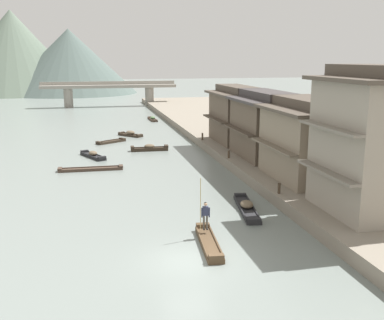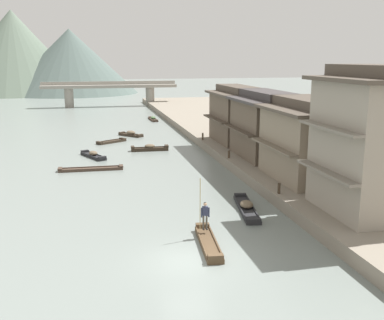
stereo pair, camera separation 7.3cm
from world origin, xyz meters
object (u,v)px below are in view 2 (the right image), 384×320
at_px(boat_midriver_drifting, 131,134).
at_px(house_waterfront_narrow, 237,115).
at_px(boat_foreground_poled, 208,243).
at_px(boat_moored_nearest, 153,119).
at_px(house_waterfront_nearest, 375,141).
at_px(mooring_post_dock_mid, 229,154).
at_px(boat_upstream_distant, 246,208).
at_px(boat_moored_third, 111,142).
at_px(mooring_post_dock_near, 279,188).
at_px(mooring_post_dock_far, 203,136).
at_px(boat_moored_second, 93,155).
at_px(boatman_person, 205,212).
at_px(house_waterfront_tall, 266,125).
at_px(boat_moored_far, 150,148).
at_px(boat_midriver_upstream, 91,169).
at_px(stone_bridge, 110,90).
at_px(house_waterfront_second, 312,140).

relative_size(boat_midriver_drifting, house_waterfront_narrow, 0.40).
xyz_separation_m(boat_foreground_poled, boat_moored_nearest, (4.17, 51.57, 0.05)).
relative_size(house_waterfront_nearest, mooring_post_dock_mid, 12.44).
relative_size(boat_foreground_poled, boat_upstream_distant, 0.84).
relative_size(boat_foreground_poled, house_waterfront_narrow, 0.58).
xyz_separation_m(boat_moored_third, boat_midriver_drifting, (2.72, 4.22, 0.14)).
relative_size(mooring_post_dock_near, mooring_post_dock_far, 0.96).
bearing_deg(house_waterfront_narrow, boat_moored_second, -176.70).
bearing_deg(boatman_person, house_waterfront_tall, 58.23).
xyz_separation_m(boat_midriver_drifting, house_waterfront_nearest, (11.21, -35.74, 4.90)).
distance_m(boat_moored_nearest, boat_moored_third, 20.45).
relative_size(boat_moored_far, boat_midriver_upstream, 0.71).
relative_size(house_waterfront_narrow, stone_bridge, 0.30).
bearing_deg(boat_moored_second, boat_upstream_distant, -63.25).
distance_m(boat_moored_second, house_waterfront_second, 22.67).
relative_size(boat_moored_third, house_waterfront_nearest, 0.42).
bearing_deg(boat_moored_second, house_waterfront_narrow, 3.30).
height_order(mooring_post_dock_far, stone_bridge, stone_bridge).
bearing_deg(boat_upstream_distant, boat_moored_far, 99.60).
height_order(boat_moored_third, boat_upstream_distant, boat_upstream_distant).
bearing_deg(boat_moored_second, stone_bridge, 85.17).
relative_size(boat_foreground_poled, boat_moored_nearest, 1.04).
bearing_deg(boat_midriver_drifting, house_waterfront_nearest, -72.59).
relative_size(boat_moored_second, house_waterfront_narrow, 0.51).
xyz_separation_m(boat_moored_second, boat_midriver_upstream, (-0.29, -5.56, -0.12)).
height_order(boat_upstream_distant, house_waterfront_narrow, house_waterfront_narrow).
height_order(boatman_person, boat_moored_third, boatman_person).
height_order(boat_moored_nearest, house_waterfront_tall, house_waterfront_tall).
xyz_separation_m(house_waterfront_narrow, mooring_post_dock_mid, (-3.36, -8.00, -2.64)).
xyz_separation_m(house_waterfront_tall, mooring_post_dock_far, (-3.54, 10.15, -2.61)).
relative_size(boat_upstream_distant, house_waterfront_narrow, 0.69).
distance_m(boatman_person, boat_upstream_distant, 5.68).
distance_m(house_waterfront_second, mooring_post_dock_mid, 9.57).
height_order(boat_midriver_upstream, mooring_post_dock_near, mooring_post_dock_near).
relative_size(boatman_person, boat_moored_second, 0.71).
relative_size(boat_moored_second, boat_midriver_drifting, 1.27).
xyz_separation_m(boat_moored_nearest, mooring_post_dock_near, (2.34, -45.83, 1.02)).
xyz_separation_m(house_waterfront_nearest, mooring_post_dock_far, (-3.90, 26.35, -3.92)).
bearing_deg(house_waterfront_narrow, house_waterfront_second, -87.79).
height_order(boat_foreground_poled, mooring_post_dock_near, mooring_post_dock_near).
xyz_separation_m(boatman_person, stone_bridge, (-1.60, 73.65, 1.93)).
relative_size(boat_moored_nearest, house_waterfront_second, 0.55).
height_order(boat_foreground_poled, boat_moored_nearest, boat_moored_nearest).
relative_size(boat_moored_second, mooring_post_dock_far, 5.59).
distance_m(boat_midriver_upstream, mooring_post_dock_near, 18.26).
height_order(boat_midriver_drifting, house_waterfront_narrow, house_waterfront_narrow).
xyz_separation_m(boat_moored_third, house_waterfront_narrow, (13.38, -7.20, 3.74)).
bearing_deg(boat_moored_far, mooring_post_dock_mid, -56.45).
relative_size(house_waterfront_second, mooring_post_dock_near, 11.51).
bearing_deg(boatman_person, boat_moored_nearest, 85.38).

